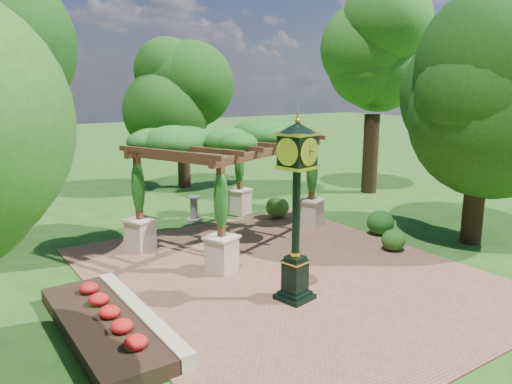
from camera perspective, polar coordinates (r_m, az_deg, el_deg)
ground at (r=14.00m, az=5.85°, el=-10.67°), size 120.00×120.00×0.00m
brick_plaza at (r=14.72m, az=3.33°, el=-9.37°), size 10.00×12.00×0.04m
border_wall at (r=12.18m, az=-13.10°, el=-13.59°), size 0.35×5.00×0.40m
flower_bed at (r=11.94m, az=-17.25°, el=-14.50°), size 1.50×5.00×0.36m
pedestal_clock at (r=12.27m, az=4.66°, el=-0.41°), size 1.08×1.08×4.61m
pergola at (r=17.29m, az=-2.81°, el=5.38°), size 7.57×6.21×4.10m
sundial at (r=20.23m, az=-7.10°, el=-2.08°), size 0.75×0.75×1.03m
shrub_front at (r=17.14m, az=15.43°, el=-5.31°), size 0.99×0.99×0.71m
shrub_mid at (r=18.77m, az=14.03°, el=-3.40°), size 1.25×1.25×0.88m
shrub_back at (r=20.47m, az=2.46°, el=-1.76°), size 1.12×1.12×0.86m
tree_north at (r=26.51m, az=-8.49°, el=11.44°), size 4.09×4.09×7.43m
tree_east_far at (r=25.62m, az=13.50°, el=15.43°), size 5.05×5.05×10.16m
tree_east_near at (r=18.28m, az=24.73°, el=11.12°), size 5.13×5.13×7.88m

